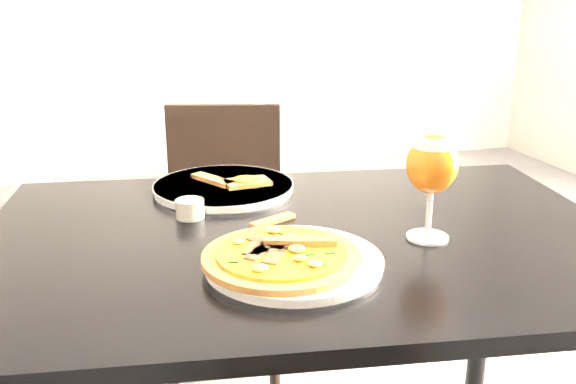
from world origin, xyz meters
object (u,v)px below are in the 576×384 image
object	(u,v)px
pizza	(282,255)
chair_far	(224,227)
dining_table	(303,277)
beer_glass	(432,165)

from	to	relation	value
pizza	chair_far	bearing A→B (deg)	85.76
dining_table	pizza	size ratio (longest dim) A/B	4.99
chair_far	beer_glass	distance (m)	1.03
dining_table	chair_far	size ratio (longest dim) A/B	1.57
chair_far	pizza	world-z (taller)	chair_far
chair_far	pizza	distance (m)	1.02
dining_table	chair_far	xyz separation A→B (m)	(-0.01, 0.82, -0.20)
dining_table	beer_glass	bearing A→B (deg)	-14.10
dining_table	beer_glass	size ratio (longest dim) A/B	6.70
pizza	beer_glass	distance (m)	0.32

